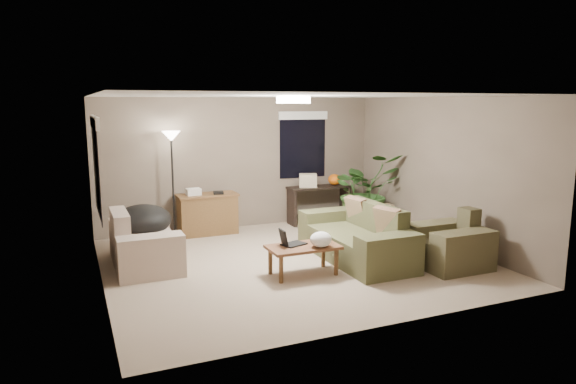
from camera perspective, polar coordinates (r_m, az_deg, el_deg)
name	(u,v)px	position (r m, az deg, el deg)	size (l,w,h in m)	color
room_shell	(293,181)	(7.64, 0.59, 1.24)	(5.50, 5.50, 5.50)	gray
main_sofa	(357,240)	(8.08, 7.73, -5.30)	(0.95, 2.20, 0.85)	#47482B
throw_pillows	(372,216)	(8.13, 9.34, -2.68)	(0.34, 1.38, 0.47)	#8C7251
loveseat	(143,246)	(7.96, -15.85, -5.80)	(0.90, 1.60, 0.85)	beige
armchair	(449,246)	(8.01, 17.46, -5.79)	(0.95, 1.00, 0.85)	#49442B
coffee_table	(303,250)	(7.25, 1.70, -6.46)	(1.00, 0.55, 0.42)	brown
laptop	(289,241)	(7.24, 0.16, -5.48)	(0.39, 0.32, 0.24)	black
plastic_bag	(321,239)	(7.16, 3.67, -5.28)	(0.31, 0.28, 0.22)	white
desk	(208,214)	(9.58, -8.92, -2.42)	(1.10, 0.50, 0.75)	brown
desk_papers	(199,192)	(9.45, -9.89, 0.01)	(0.69, 0.28, 0.12)	silver
console_table	(319,201)	(10.37, 3.46, -1.04)	(1.30, 0.40, 0.75)	black
pumpkin	(335,180)	(10.46, 5.20, 1.38)	(0.27, 0.27, 0.22)	orange
cardboard_box	(308,180)	(10.19, 2.23, 1.30)	(0.34, 0.26, 0.26)	beige
papasan_chair	(143,225)	(8.54, -15.80, -3.58)	(1.05, 1.05, 0.80)	black
floor_lamp	(172,149)	(9.27, -12.81, 4.68)	(0.32, 0.32, 1.91)	black
ceiling_fixture	(293,100)	(7.56, 0.61, 10.20)	(0.50, 0.50, 0.10)	white
houseplant	(365,199)	(10.03, 8.52, -0.74)	(1.31, 1.46, 1.14)	#2D5923
cat_scratching_post	(386,219)	(9.95, 10.83, -2.97)	(0.32, 0.32, 0.50)	tan
window_left	(95,150)	(7.25, -20.63, 4.39)	(0.05, 1.56, 1.33)	black
window_back	(303,134)	(10.37, 1.67, 6.50)	(1.06, 0.05, 1.33)	black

